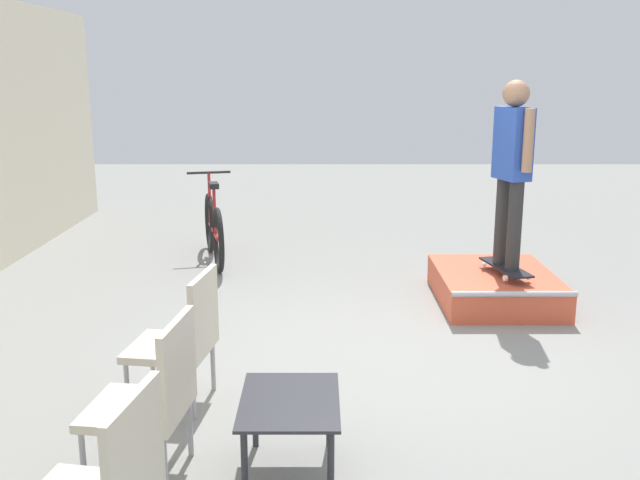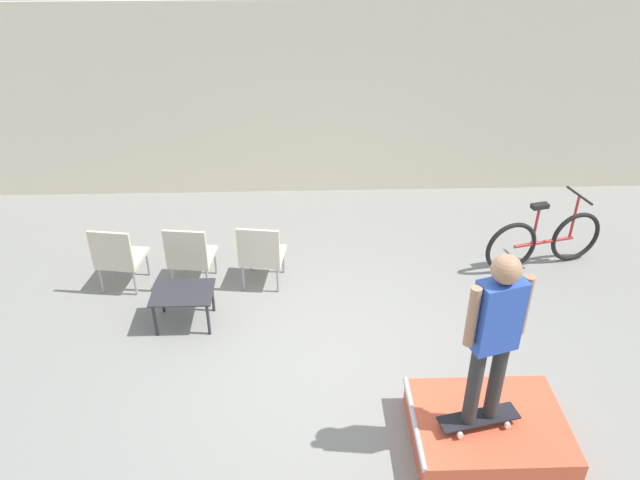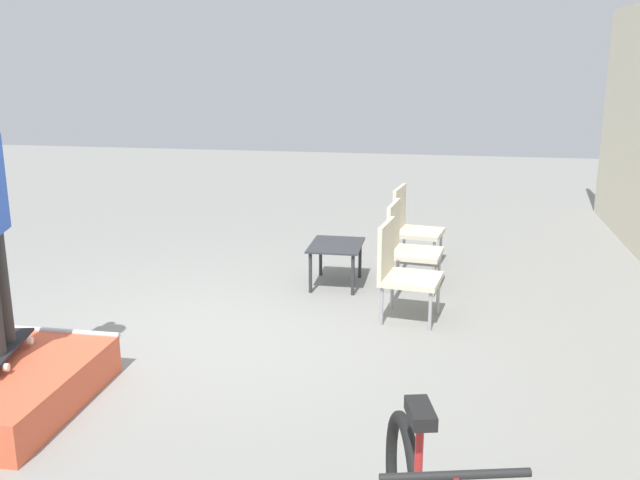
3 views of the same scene
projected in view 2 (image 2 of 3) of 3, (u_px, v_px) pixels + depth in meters
ground_plane at (335, 368)px, 6.71m from camera, size 24.00×24.00×0.00m
house_wall_back at (321, 102)px, 9.57m from camera, size 12.00×0.06×3.00m
skate_ramp_box at (487, 430)px, 5.79m from camera, size 1.42×1.09×0.31m
skateboard_on_ramp at (479, 418)px, 5.61m from camera, size 0.77×0.37×0.07m
person_skater at (495, 329)px, 5.08m from camera, size 0.55×0.30×1.72m
coffee_table at (183, 296)px, 7.17m from camera, size 0.70×0.54×0.45m
patio_chair_left at (118, 256)px, 7.71m from camera, size 0.60×0.60×0.91m
patio_chair_center at (190, 254)px, 7.74m from camera, size 0.58×0.58×0.91m
patio_chair_right at (261, 253)px, 7.76m from camera, size 0.59×0.59×0.91m
bicycle at (544, 241)px, 8.21m from camera, size 1.66×0.58×1.02m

